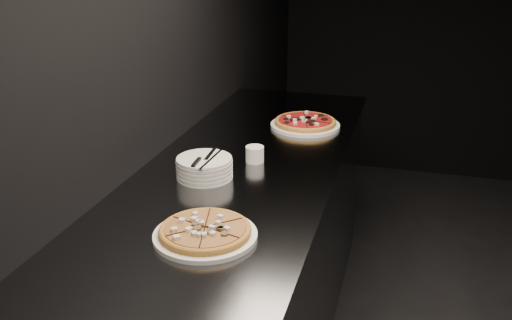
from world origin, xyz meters
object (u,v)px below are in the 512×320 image
(pizza_mushroom, at_px, (205,232))
(ramekin, at_px, (255,154))
(pizza_tomato, at_px, (305,123))
(plate_stack, at_px, (204,168))
(counter, at_px, (239,274))
(cutlery, at_px, (205,159))

(pizza_mushroom, height_order, ramekin, ramekin)
(pizza_tomato, relative_size, ramekin, 4.87)
(plate_stack, distance_m, ramekin, 0.24)
(counter, bearing_deg, pizza_mushroom, -83.36)
(pizza_mushroom, bearing_deg, plate_stack, 110.67)
(counter, height_order, pizza_tomato, pizza_tomato)
(plate_stack, xyz_separation_m, cutlery, (0.01, -0.02, 0.04))
(pizza_tomato, bearing_deg, counter, -103.34)
(pizza_mushroom, height_order, plate_stack, plate_stack)
(plate_stack, relative_size, ramekin, 2.82)
(pizza_mushroom, distance_m, ramekin, 0.63)
(plate_stack, bearing_deg, pizza_tomato, 70.54)
(plate_stack, bearing_deg, ramekin, 55.58)
(plate_stack, distance_m, cutlery, 0.04)
(counter, bearing_deg, cutlery, -131.50)
(counter, distance_m, plate_stack, 0.52)
(counter, relative_size, cutlery, 11.15)
(counter, height_order, ramekin, ramekin)
(pizza_tomato, xyz_separation_m, plate_stack, (-0.24, -0.69, 0.02))
(pizza_tomato, xyz_separation_m, ramekin, (-0.11, -0.49, 0.01))
(counter, distance_m, ramekin, 0.51)
(pizza_tomato, height_order, cutlery, cutlery)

